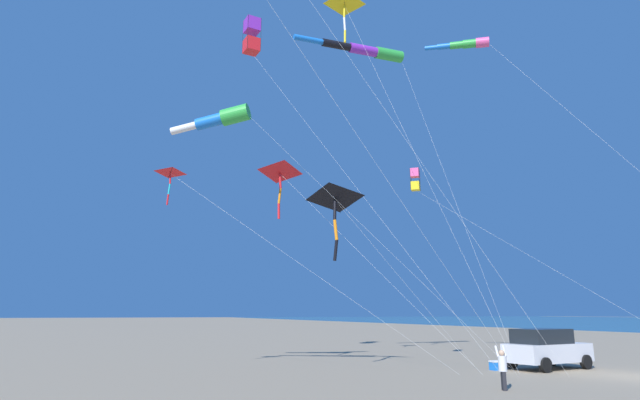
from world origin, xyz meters
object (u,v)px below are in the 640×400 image
at_px(person_child_green_jacket, 503,366).
at_px(kite_delta_teal_far_right, 336,199).
at_px(kite_windsock_yellow_midlevel, 466,44).
at_px(kite_windsock_purple_drifting, 365,50).
at_px(kite_box_long_streamer_left, 252,36).
at_px(kite_windsock_blue_topmost, 222,119).
at_px(kite_box_red_high_left, 416,180).
at_px(kite_delta_checkered_midright, 345,5).
at_px(kite_delta_small_distant, 280,173).
at_px(kite_delta_orange_high_right, 171,174).
at_px(cooler_box, 497,365).
at_px(parked_car, 546,348).

height_order(person_child_green_jacket, kite_delta_teal_far_right, kite_delta_teal_far_right).
relative_size(person_child_green_jacket, kite_delta_teal_far_right, 0.17).
bearing_deg(person_child_green_jacket, kite_windsock_yellow_midlevel, -126.17).
relative_size(kite_windsock_purple_drifting, kite_box_long_streamer_left, 0.95).
height_order(kite_windsock_blue_topmost, kite_box_red_high_left, kite_windsock_blue_topmost).
height_order(kite_box_long_streamer_left, kite_delta_checkered_midright, kite_delta_checkered_midright).
xyz_separation_m(kite_delta_teal_far_right, kite_delta_checkered_midright, (-1.52, -2.00, 12.19)).
bearing_deg(kite_delta_checkered_midright, kite_delta_small_distant, -15.03).
bearing_deg(kite_delta_orange_high_right, kite_windsock_yellow_midlevel, 175.87).
bearing_deg(kite_box_red_high_left, person_child_green_jacket, 74.34).
bearing_deg(cooler_box, kite_windsock_yellow_midlevel, -121.98).
relative_size(kite_windsock_blue_topmost, kite_delta_teal_far_right, 1.74).
height_order(kite_delta_teal_far_right, kite_delta_orange_high_right, kite_delta_orange_high_right).
height_order(cooler_box, person_child_green_jacket, person_child_green_jacket).
bearing_deg(parked_car, cooler_box, -12.33).
bearing_deg(kite_box_long_streamer_left, kite_delta_orange_high_right, 39.34).
relative_size(kite_windsock_blue_topmost, kite_windsock_purple_drifting, 0.78).
distance_m(parked_car, kite_box_long_streamer_left, 23.69).
bearing_deg(kite_delta_teal_far_right, kite_delta_small_distant, -56.21).
bearing_deg(kite_windsock_yellow_midlevel, kite_windsock_blue_topmost, -2.84).
relative_size(kite_delta_checkered_midright, kite_delta_small_distant, 1.98).
relative_size(cooler_box, kite_delta_orange_high_right, 0.05).
distance_m(kite_windsock_purple_drifting, kite_delta_small_distant, 10.78).
relative_size(kite_windsock_purple_drifting, kite_delta_orange_high_right, 1.53).
bearing_deg(parked_car, kite_delta_teal_far_right, -16.42).
relative_size(kite_box_long_streamer_left, kite_delta_small_distant, 1.94).
relative_size(parked_car, person_child_green_jacket, 3.08).
relative_size(cooler_box, kite_box_long_streamer_left, 0.03).
height_order(parked_car, person_child_green_jacket, parked_car).
relative_size(kite_windsock_yellow_midlevel, kite_delta_checkered_midright, 0.91).
distance_m(person_child_green_jacket, kite_delta_teal_far_right, 10.82).
height_order(parked_car, kite_windsock_yellow_midlevel, kite_windsock_yellow_midlevel).
distance_m(kite_windsock_yellow_midlevel, kite_delta_small_distant, 14.06).
xyz_separation_m(kite_box_long_streamer_left, kite_delta_checkered_midright, (-4.64, 3.49, 1.09)).
xyz_separation_m(kite_windsock_blue_topmost, kite_windsock_purple_drifting, (-9.37, -2.79, 6.97)).
bearing_deg(kite_windsock_purple_drifting, kite_delta_small_distant, 11.25).
height_order(kite_windsock_purple_drifting, kite_delta_small_distant, kite_windsock_purple_drifting).
height_order(kite_windsock_yellow_midlevel, kite_box_red_high_left, kite_windsock_yellow_midlevel).
relative_size(kite_delta_teal_far_right, kite_box_red_high_left, 0.79).
xyz_separation_m(kite_windsock_blue_topmost, kite_delta_checkered_midright, (-6.99, -0.68, 8.31)).
bearing_deg(kite_windsock_yellow_midlevel, kite_delta_checkered_midright, -10.69).
bearing_deg(person_child_green_jacket, kite_windsock_purple_drifting, -94.41).
relative_size(parked_car, kite_delta_small_distant, 0.43).
height_order(parked_car, kite_windsock_purple_drifting, kite_windsock_purple_drifting).
height_order(kite_box_red_high_left, kite_delta_orange_high_right, kite_box_red_high_left).
bearing_deg(parked_car, kite_windsock_purple_drifting, -50.53).
xyz_separation_m(kite_windsock_blue_topmost, kite_box_long_streamer_left, (-2.35, -4.17, 7.23)).
height_order(kite_windsock_blue_topmost, kite_delta_teal_far_right, kite_windsock_blue_topmost).
bearing_deg(parked_car, kite_delta_small_distant, -26.49).
xyz_separation_m(parked_car, kite_windsock_blue_topmost, (15.09, -4.15, 10.93)).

